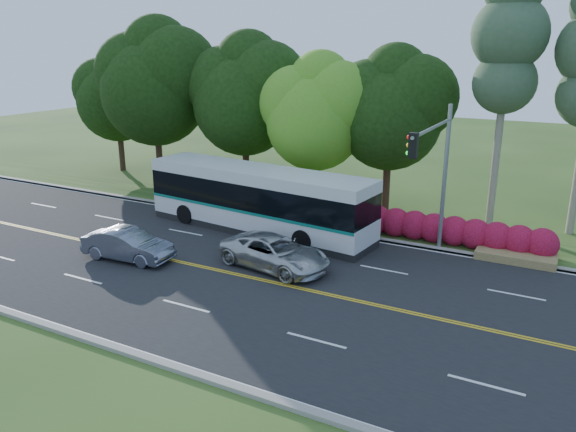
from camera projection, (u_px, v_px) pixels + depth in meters
The scene contains 12 objects.
ground at pixel (246, 277), 24.13m from camera, with size 120.00×120.00×0.00m, color #274517.
road at pixel (246, 277), 24.13m from camera, with size 60.00×14.00×0.02m, color black.
curb_north at pixel (317, 229), 30.14m from camera, with size 60.00×0.30×0.15m, color gray.
curb_south at pixel (128, 352), 18.08m from camera, with size 60.00×0.30×0.15m, color gray.
grass_verge at pixel (331, 220), 31.71m from camera, with size 60.00×4.00×0.10m, color #274517.
lane_markings at pixel (244, 276), 24.17m from camera, with size 57.60×13.82×0.00m.
tree_row at pixel (278, 92), 34.70m from camera, with size 44.70×9.10×13.84m.
bougainvillea_hedge at pixel (458, 233), 27.56m from camera, with size 9.50×2.25×1.50m.
traffic_signal at pixel (436, 162), 24.39m from camera, with size 0.42×6.10×7.00m.
transit_bus at pixel (258, 200), 29.59m from camera, with size 13.13×4.17×3.38m.
sedan at pixel (128, 245), 25.84m from camera, with size 1.51×4.33×1.43m, color slate.
suv at pixel (275, 253), 24.87m from camera, with size 2.37×5.15×1.43m, color silver.
Camera 1 is at (12.10, -18.82, 9.59)m, focal length 35.00 mm.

